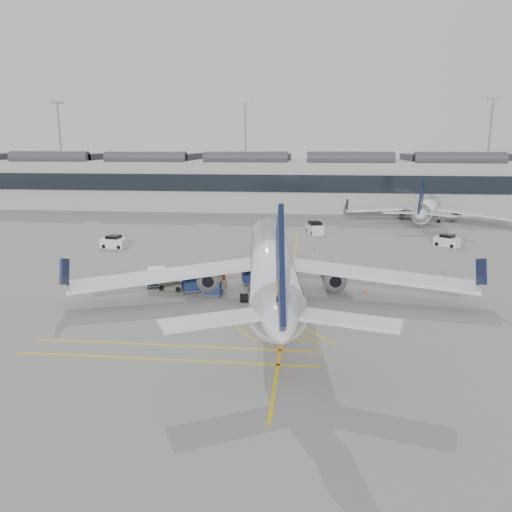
# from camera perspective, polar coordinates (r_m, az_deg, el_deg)

# --- Properties ---
(ground) EXTENTS (220.00, 220.00, 0.00)m
(ground) POSITION_cam_1_polar(r_m,az_deg,el_deg) (48.12, -8.49, -5.34)
(ground) COLOR gray
(ground) RESTS_ON ground
(terminal) EXTENTS (200.00, 20.45, 12.40)m
(terminal) POSITION_cam_1_polar(r_m,az_deg,el_deg) (117.04, 0.37, 8.54)
(terminal) COLOR #9E9E99
(terminal) RESTS_ON ground
(light_masts) EXTENTS (113.00, 0.60, 25.45)m
(light_masts) POSITION_cam_1_polar(r_m,az_deg,el_deg) (130.88, 0.28, 12.66)
(light_masts) COLOR slate
(light_masts) RESTS_ON ground
(apron_markings) EXTENTS (0.25, 60.00, 0.01)m
(apron_markings) POSITION_cam_1_polar(r_m,az_deg,el_deg) (56.22, 4.04, -2.56)
(apron_markings) COLOR gold
(apron_markings) RESTS_ON ground
(airliner_main) EXTENTS (38.72, 42.50, 11.31)m
(airliner_main) POSITION_cam_1_polar(r_m,az_deg,el_deg) (48.84, 1.80, -0.88)
(airliner_main) COLOR silver
(airliner_main) RESTS_ON ground
(airliner_far) EXTENTS (29.92, 33.20, 9.14)m
(airliner_far) POSITION_cam_1_polar(r_m,az_deg,el_deg) (102.55, 19.11, 5.29)
(airliner_far) COLOR silver
(airliner_far) RESTS_ON ground
(belt_loader) EXTENTS (5.20, 3.31, 2.08)m
(belt_loader) POSITION_cam_1_polar(r_m,az_deg,el_deg) (57.91, 1.24, -1.45)
(belt_loader) COLOR silver
(belt_loader) RESTS_ON ground
(baggage_cart_a) EXTENTS (2.26, 2.04, 1.99)m
(baggage_cart_a) POSITION_cam_1_polar(r_m,az_deg,el_deg) (53.67, -0.61, -2.10)
(baggage_cart_a) COLOR gray
(baggage_cart_a) RESTS_ON ground
(baggage_cart_b) EXTENTS (1.72, 1.44, 1.74)m
(baggage_cart_b) POSITION_cam_1_polar(r_m,az_deg,el_deg) (49.73, -4.92, -3.52)
(baggage_cart_b) COLOR gray
(baggage_cart_b) RESTS_ON ground
(baggage_cart_c) EXTENTS (2.16, 1.89, 2.02)m
(baggage_cart_c) POSITION_cam_1_polar(r_m,az_deg,el_deg) (53.70, -11.32, -2.33)
(baggage_cart_c) COLOR gray
(baggage_cart_c) RESTS_ON ground
(baggage_cart_d) EXTENTS (2.33, 2.15, 1.97)m
(baggage_cart_d) POSITION_cam_1_polar(r_m,az_deg,el_deg) (51.30, -7.41, -2.93)
(baggage_cart_d) COLOR gray
(baggage_cart_d) RESTS_ON ground
(ramp_agent_a) EXTENTS (0.75, 0.66, 1.72)m
(ramp_agent_a) POSITION_cam_1_polar(r_m,az_deg,el_deg) (51.04, -0.15, -3.13)
(ramp_agent_a) COLOR orange
(ramp_agent_a) RESTS_ON ground
(ramp_agent_b) EXTENTS (1.00, 0.92, 1.66)m
(ramp_agent_b) POSITION_cam_1_polar(r_m,az_deg,el_deg) (54.00, -3.80, -2.29)
(ramp_agent_b) COLOR orange
(ramp_agent_b) RESTS_ON ground
(pushback_tug) EXTENTS (2.83, 2.01, 1.46)m
(pushback_tug) POSITION_cam_1_polar(r_m,az_deg,el_deg) (52.46, -9.47, -3.10)
(pushback_tug) COLOR #525447
(pushback_tug) RESTS_ON ground
(safety_cone_nose) EXTENTS (0.35, 0.35, 0.49)m
(safety_cone_nose) POSITION_cam_1_polar(r_m,az_deg,el_deg) (70.45, 6.77, 0.74)
(safety_cone_nose) COLOR #F24C0A
(safety_cone_nose) RESTS_ON ground
(safety_cone_engine) EXTENTS (0.36, 0.36, 0.50)m
(safety_cone_engine) POSITION_cam_1_polar(r_m,az_deg,el_deg) (51.66, 12.45, -3.95)
(safety_cone_engine) COLOR #F24C0A
(safety_cone_engine) RESTS_ON ground
(service_van_left) EXTENTS (3.74, 2.21, 1.82)m
(service_van_left) POSITION_cam_1_polar(r_m,az_deg,el_deg) (75.11, -15.94, 1.53)
(service_van_left) COLOR silver
(service_van_left) RESTS_ON ground
(service_van_mid) EXTENTS (3.09, 4.40, 2.05)m
(service_van_mid) POSITION_cam_1_polar(r_m,az_deg,el_deg) (83.97, 6.72, 3.16)
(service_van_mid) COLOR silver
(service_van_mid) RESTS_ON ground
(service_van_right) EXTENTS (3.77, 3.53, 1.78)m
(service_van_right) POSITION_cam_1_polar(r_m,az_deg,el_deg) (78.50, 20.99, 1.63)
(service_van_right) COLOR silver
(service_van_right) RESTS_ON ground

